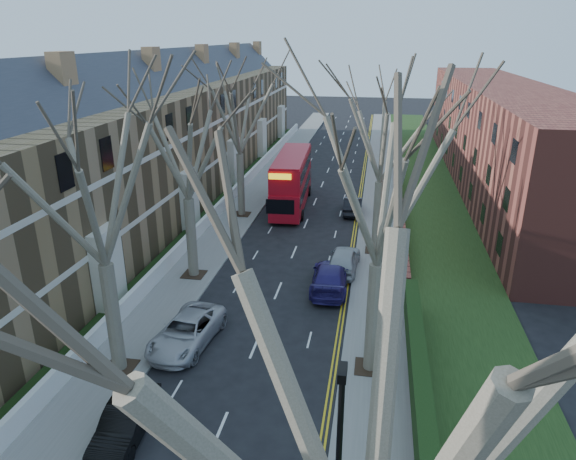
% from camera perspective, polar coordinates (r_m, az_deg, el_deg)
% --- Properties ---
extents(pavement_left, '(3.00, 102.00, 0.12)m').
position_cam_1_polar(pavement_left, '(54.46, -2.49, 5.45)').
color(pavement_left, slate).
rests_on(pavement_left, ground).
extents(pavement_right, '(3.00, 102.00, 0.12)m').
position_cam_1_polar(pavement_right, '(53.25, 10.27, 4.77)').
color(pavement_right, slate).
rests_on(pavement_right, ground).
extents(terrace_left, '(9.70, 78.00, 13.60)m').
position_cam_1_polar(terrace_left, '(48.11, -13.74, 9.51)').
color(terrace_left, olive).
rests_on(terrace_left, ground).
extents(flats_right, '(13.97, 54.00, 10.00)m').
position_cam_1_polar(flats_right, '(57.34, 22.30, 9.76)').
color(flats_right, brown).
rests_on(flats_right, ground).
extents(wall_hedge_right, '(0.70, 24.00, 1.80)m').
position_cam_1_polar(wall_hedge_right, '(19.70, 15.08, -22.93)').
color(wall_hedge_right, '#533323').
rests_on(wall_hedge_right, ground).
extents(front_wall_left, '(0.30, 78.00, 1.00)m').
position_cam_1_polar(front_wall_left, '(47.27, -6.53, 3.62)').
color(front_wall_left, white).
rests_on(front_wall_left, ground).
extents(grass_verge_right, '(6.00, 102.00, 0.06)m').
position_cam_1_polar(grass_verge_right, '(53.47, 15.11, 4.54)').
color(grass_verge_right, '#1C3412').
rests_on(grass_verge_right, ground).
extents(tree_left_mid, '(10.50, 10.50, 14.71)m').
position_cam_1_polar(tree_left_mid, '(21.94, -20.91, 6.39)').
color(tree_left_mid, brown).
rests_on(tree_left_mid, ground).
extents(tree_left_far, '(10.15, 10.15, 14.22)m').
position_cam_1_polar(tree_left_far, '(30.81, -11.52, 10.58)').
color(tree_left_far, brown).
rests_on(tree_left_far, ground).
extents(tree_left_dist, '(10.50, 10.50, 14.71)m').
position_cam_1_polar(tree_left_dist, '(42.05, -5.58, 13.99)').
color(tree_left_dist, brown).
rests_on(tree_left_dist, ground).
extents(tree_right_near, '(10.85, 10.85, 15.20)m').
position_cam_1_polar(tree_right_near, '(7.81, 10.49, -16.34)').
color(tree_right_near, brown).
rests_on(tree_right_near, ground).
extents(tree_right_mid, '(10.50, 10.50, 14.71)m').
position_cam_1_polar(tree_right_mid, '(20.85, 10.56, 6.71)').
color(tree_right_mid, brown).
rests_on(tree_right_mid, ground).
extents(tree_right_far, '(10.15, 10.15, 14.22)m').
position_cam_1_polar(tree_right_far, '(34.65, 10.57, 11.75)').
color(tree_right_far, brown).
rests_on(tree_right_far, ground).
extents(double_decker_bus, '(3.24, 11.23, 4.64)m').
position_cam_1_polar(double_decker_bus, '(45.75, 0.42, 5.35)').
color(double_decker_bus, '#A30B18').
rests_on(double_decker_bus, ground).
extents(car_left_mid, '(1.74, 4.28, 1.38)m').
position_cam_1_polar(car_left_mid, '(21.83, -17.63, -19.66)').
color(car_left_mid, black).
rests_on(car_left_mid, ground).
extents(car_left_far, '(2.99, 5.49, 1.46)m').
position_cam_1_polar(car_left_far, '(26.48, -11.17, -10.99)').
color(car_left_far, '#AFB0B5').
rests_on(car_left_far, ground).
extents(car_right_near, '(2.32, 5.43, 1.56)m').
position_cam_1_polar(car_right_near, '(31.32, 4.68, -5.24)').
color(car_right_near, navy).
rests_on(car_right_near, ground).
extents(car_right_mid, '(2.16, 4.77, 1.59)m').
position_cam_1_polar(car_right_mid, '(33.74, 6.22, -3.28)').
color(car_right_mid, '#A0A4A8').
rests_on(car_right_mid, ground).
extents(car_right_far, '(1.64, 4.38, 1.43)m').
position_cam_1_polar(car_right_far, '(44.81, 7.19, 2.75)').
color(car_right_far, black).
rests_on(car_right_far, ground).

